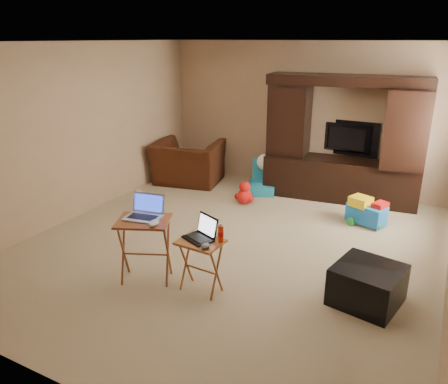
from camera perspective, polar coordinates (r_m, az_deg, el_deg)
The scene contains 19 objects.
floor at distance 5.69m, azimuth 0.94°, elevation -7.01°, with size 5.50×5.50×0.00m, color #C8B28A.
ceiling at distance 5.09m, azimuth 1.11°, elevation 19.05°, with size 5.50×5.50×0.00m, color silver.
wall_back at distance 7.76m, azimuth 10.32°, elevation 9.64°, with size 5.00×5.00×0.00m, color tan.
wall_front at distance 3.18m, azimuth -21.98°, elevation -6.00°, with size 5.00×5.00×0.00m, color tan.
wall_left at distance 6.73m, azimuth -18.55°, elevation 7.45°, with size 5.50×5.50×0.00m, color tan.
entertainment_center at distance 7.29m, azimuth 15.29°, elevation 6.65°, with size 2.45×0.61×2.00m, color black.
television at distance 7.53m, azimuth 15.68°, elevation 6.68°, with size 1.02×0.13×0.59m, color black.
recliner at distance 8.03m, azimuth -4.74°, elevation 3.87°, with size 1.18×1.03×0.77m, color #481F0F.
child_rocker at distance 7.47m, azimuth 4.92°, elevation 1.97°, with size 0.44×0.51×0.59m, color teal, non-canonical shape.
plush_toy at distance 7.02m, azimuth 2.73°, elevation -0.06°, with size 0.34×0.29×0.38m, color red, non-canonical shape.
push_toy at distance 6.57m, azimuth 18.13°, elevation -2.34°, with size 0.54×0.39×0.41m, color blue, non-canonical shape.
ottoman at distance 4.70m, azimuth 18.21°, elevation -11.45°, with size 0.62×0.62×0.40m, color black.
tray_table_left at distance 4.86m, azimuth -10.23°, elevation -7.51°, with size 0.55×0.44×0.72m, color brown.
tray_table_right at distance 4.63m, azimuth -3.04°, elevation -9.64°, with size 0.45×0.36×0.58m, color #985624.
laptop_left at distance 4.70m, azimuth -10.65°, elevation -2.07°, with size 0.38×0.31×0.24m, color #A2A1A6.
laptop_right at distance 4.48m, azimuth -3.44°, elevation -4.83°, with size 0.30×0.25×0.24m, color black.
mouse_left at distance 4.54m, azimuth -9.15°, elevation -4.03°, with size 0.09×0.15×0.06m, color silver.
mouse_right at distance 4.33m, azimuth -2.43°, elevation -7.09°, with size 0.07×0.12×0.05m, color #444348.
water_bottle at distance 4.43m, azimuth -0.42°, elevation -5.50°, with size 0.06×0.06×0.18m, color red.
Camera 1 is at (2.28, -4.55, 2.55)m, focal length 35.00 mm.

